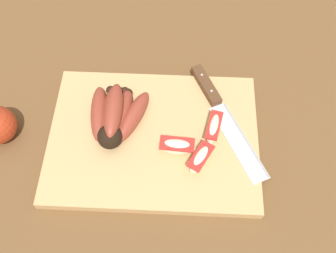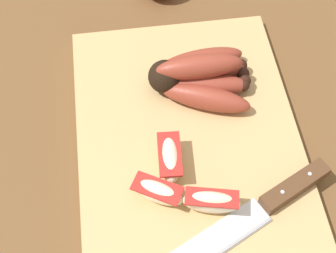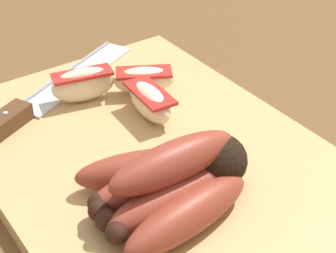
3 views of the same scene
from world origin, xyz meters
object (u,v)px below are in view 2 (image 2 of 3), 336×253
object	(u,v)px
apple_wedge_far	(211,202)
chefs_knife	(265,207)
banana_bunch	(199,77)
apple_wedge_middle	(157,192)
apple_wedge_near	(170,158)

from	to	relation	value
apple_wedge_far	chefs_knife	bearing A→B (deg)	-97.92
banana_bunch	apple_wedge_middle	distance (m)	0.18
banana_bunch	apple_wedge_middle	world-z (taller)	banana_bunch
chefs_knife	apple_wedge_near	xyz separation A→B (m)	(0.08, 0.11, 0.01)
apple_wedge_near	apple_wedge_far	bearing A→B (deg)	-149.22
chefs_knife	apple_wedge_near	world-z (taller)	apple_wedge_near
chefs_knife	apple_wedge_far	xyz separation A→B (m)	(0.01, 0.07, 0.01)
apple_wedge_near	apple_wedge_far	distance (m)	0.08
chefs_knife	apple_wedge_middle	distance (m)	0.13
apple_wedge_middle	apple_wedge_far	size ratio (longest dim) A/B	0.96
chefs_knife	apple_wedge_far	distance (m)	0.07
banana_bunch	chefs_knife	xyz separation A→B (m)	(-0.20, -0.05, -0.02)
apple_wedge_middle	banana_bunch	bearing A→B (deg)	-25.63
chefs_knife	apple_wedge_far	size ratio (longest dim) A/B	3.60
apple_wedge_far	apple_wedge_middle	bearing A→B (deg)	68.62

